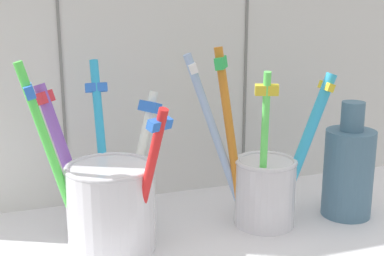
{
  "coord_description": "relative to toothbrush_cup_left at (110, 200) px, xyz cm",
  "views": [
    {
      "loc": [
        -15.74,
        -46.6,
        25.46
      ],
      "look_at": [
        0.0,
        -0.63,
        12.93
      ],
      "focal_mm": 49.86,
      "sensor_mm": 36.0,
      "label": 1
    }
  ],
  "objects": [
    {
      "name": "tile_wall_back",
      "position": [
        8.02,
        12.45,
        15.81
      ],
      "size": [
        64.0,
        2.2,
        45.0
      ],
      "color": "silver",
      "rests_on": "ground"
    },
    {
      "name": "ceramic_vase",
      "position": [
        25.31,
        -0.92,
        0.4
      ],
      "size": [
        5.22,
        5.22,
        12.43
      ],
      "color": "slate",
      "rests_on": "counter_slab"
    },
    {
      "name": "toothbrush_cup_left",
      "position": [
        0.0,
        0.0,
        0.0
      ],
      "size": [
        13.43,
        13.79,
        17.91
      ],
      "color": "white",
      "rests_on": "counter_slab"
    },
    {
      "name": "toothbrush_cup_right",
      "position": [
        15.76,
        -0.16,
        -0.04
      ],
      "size": [
        14.91,
        6.92,
        18.28
      ],
      "color": "silver",
      "rests_on": "counter_slab"
    },
    {
      "name": "counter_slab",
      "position": [
        8.02,
        0.45,
        -5.69
      ],
      "size": [
        64.0,
        22.0,
        2.0
      ],
      "primitive_type": "cube",
      "color": "silver",
      "rests_on": "ground"
    }
  ]
}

